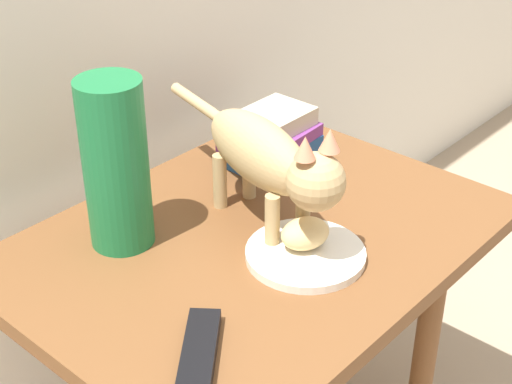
# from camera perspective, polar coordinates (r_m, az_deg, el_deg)

# --- Properties ---
(side_table) EXTENTS (0.80, 0.60, 0.54)m
(side_table) POSITION_cam_1_polar(r_m,az_deg,el_deg) (1.32, -0.00, -5.75)
(side_table) COLOR brown
(side_table) RESTS_ON ground
(plate) EXTENTS (0.19, 0.19, 0.01)m
(plate) POSITION_cam_1_polar(r_m,az_deg,el_deg) (1.23, 3.82, -4.50)
(plate) COLOR silver
(plate) RESTS_ON side_table
(bread_roll) EXTENTS (0.10, 0.09, 0.05)m
(bread_roll) POSITION_cam_1_polar(r_m,az_deg,el_deg) (1.21, 3.65, -3.07)
(bread_roll) COLOR #E0BC7A
(bread_roll) RESTS_ON plate
(cat) EXTENTS (0.17, 0.47, 0.23)m
(cat) POSITION_cam_1_polar(r_m,az_deg,el_deg) (1.23, 0.96, 2.50)
(cat) COLOR tan
(cat) RESTS_ON side_table
(book_stack) EXTENTS (0.19, 0.13, 0.10)m
(book_stack) POSITION_cam_1_polar(r_m,az_deg,el_deg) (1.48, 1.03, 4.07)
(book_stack) COLOR #1E4C8C
(book_stack) RESTS_ON side_table
(green_vase) EXTENTS (0.10, 0.10, 0.28)m
(green_vase) POSITION_cam_1_polar(r_m,az_deg,el_deg) (1.21, -10.31, 1.99)
(green_vase) COLOR #196B38
(green_vase) RESTS_ON side_table
(tv_remote) EXTENTS (0.14, 0.13, 0.02)m
(tv_remote) POSITION_cam_1_polar(r_m,az_deg,el_deg) (1.05, -4.19, -11.57)
(tv_remote) COLOR black
(tv_remote) RESTS_ON side_table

